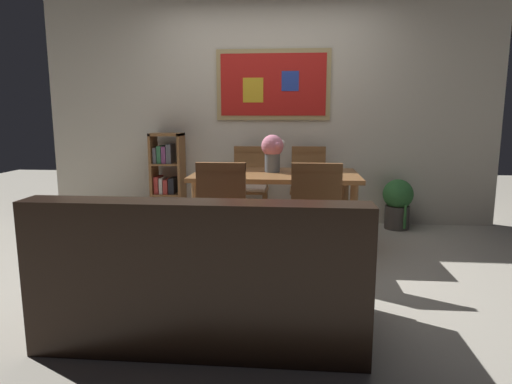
{
  "coord_description": "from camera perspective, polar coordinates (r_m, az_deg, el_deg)",
  "views": [
    {
      "loc": [
        0.34,
        -3.67,
        1.28
      ],
      "look_at": [
        0.02,
        -0.12,
        0.65
      ],
      "focal_mm": 31.5,
      "sensor_mm": 36.0,
      "label": 1
    }
  ],
  "objects": [
    {
      "name": "ground_plane",
      "position": [
        3.9,
        -0.09,
        -9.13
      ],
      "size": [
        12.0,
        12.0,
        0.0
      ],
      "primitive_type": "plane",
      "color": "beige"
    },
    {
      "name": "wall_back_with_painting",
      "position": [
        5.29,
        1.54,
        10.29
      ],
      "size": [
        5.2,
        0.14,
        2.6
      ],
      "color": "beige",
      "rests_on": "ground_plane"
    },
    {
      "name": "dining_table",
      "position": [
        4.26,
        2.5,
        1.21
      ],
      "size": [
        1.55,
        0.87,
        0.72
      ],
      "color": "brown",
      "rests_on": "ground_plane"
    },
    {
      "name": "dining_chair_far_left",
      "position": [
        5.01,
        -0.76,
        1.47
      ],
      "size": [
        0.4,
        0.41,
        0.91
      ],
      "color": "brown",
      "rests_on": "ground_plane"
    },
    {
      "name": "dining_chair_near_left",
      "position": [
        3.57,
        -4.16,
        -2.04
      ],
      "size": [
        0.4,
        0.41,
        0.91
      ],
      "color": "brown",
      "rests_on": "ground_plane"
    },
    {
      "name": "dining_chair_far_right",
      "position": [
        5.03,
        6.66,
        1.44
      ],
      "size": [
        0.4,
        0.41,
        0.91
      ],
      "color": "brown",
      "rests_on": "ground_plane"
    },
    {
      "name": "dining_chair_near_right",
      "position": [
        3.55,
        7.54,
        -2.17
      ],
      "size": [
        0.4,
        0.41,
        0.91
      ],
      "color": "brown",
      "rests_on": "ground_plane"
    },
    {
      "name": "leather_couch",
      "position": [
        2.67,
        -6.5,
        -11.32
      ],
      "size": [
        1.8,
        0.84,
        0.84
      ],
      "color": "black",
      "rests_on": "ground_plane"
    },
    {
      "name": "bookshelf",
      "position": [
        5.31,
        -11.22,
        1.29
      ],
      "size": [
        0.36,
        0.28,
        1.05
      ],
      "color": "brown",
      "rests_on": "ground_plane"
    },
    {
      "name": "potted_ivy",
      "position": [
        5.23,
        17.54,
        -1.24
      ],
      "size": [
        0.33,
        0.33,
        0.56
      ],
      "color": "#4C4742",
      "rests_on": "ground_plane"
    },
    {
      "name": "flower_vase",
      "position": [
        4.31,
        2.14,
        5.32
      ],
      "size": [
        0.22,
        0.22,
        0.36
      ],
      "color": "slate",
      "rests_on": "dining_table"
    },
    {
      "name": "tv_remote",
      "position": [
        4.24,
        8.4,
        2.47
      ],
      "size": [
        0.06,
        0.16,
        0.02
      ],
      "color": "black",
      "rests_on": "dining_table"
    }
  ]
}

